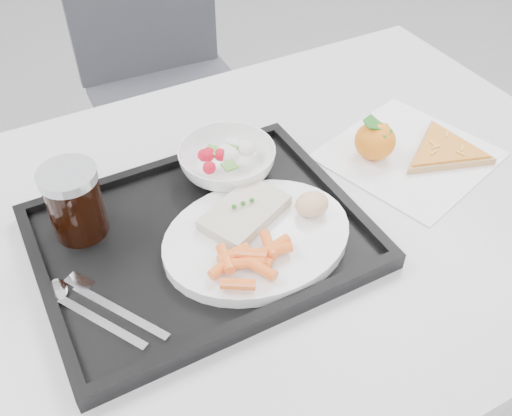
{
  "coord_description": "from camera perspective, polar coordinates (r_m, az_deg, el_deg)",
  "views": [
    {
      "loc": [
        -0.28,
        -0.25,
        1.35
      ],
      "look_at": [
        0.01,
        0.29,
        0.77
      ],
      "focal_mm": 40.0,
      "sensor_mm": 36.0,
      "label": 1
    }
  ],
  "objects": [
    {
      "name": "bread_roll",
      "position": [
        0.81,
        5.61,
        0.38
      ],
      "size": [
        0.05,
        0.05,
        0.03
      ],
      "color": "tan",
      "rests_on": "dinner_plate"
    },
    {
      "name": "pizza_slice",
      "position": [
        1.02,
        18.34,
        5.47
      ],
      "size": [
        0.21,
        0.21,
        0.02
      ],
      "color": "tan",
      "rests_on": "napkin"
    },
    {
      "name": "chair",
      "position": [
        1.67,
        -9.35,
        13.78
      ],
      "size": [
        0.44,
        0.44,
        0.93
      ],
      "color": "#36373D",
      "rests_on": "ground"
    },
    {
      "name": "salad_bowl",
      "position": [
        0.9,
        -2.92,
        4.69
      ],
      "size": [
        0.15,
        0.15,
        0.05
      ],
      "color": "white",
      "rests_on": "tray"
    },
    {
      "name": "tray",
      "position": [
        0.82,
        -5.5,
        -3.03
      ],
      "size": [
        0.45,
        0.35,
        0.03
      ],
      "color": "black",
      "rests_on": "table"
    },
    {
      "name": "fish_fillet",
      "position": [
        0.81,
        -1.13,
        -0.42
      ],
      "size": [
        0.14,
        0.12,
        0.02
      ],
      "color": "beige",
      "rests_on": "dinner_plate"
    },
    {
      "name": "cola_glass",
      "position": [
        0.82,
        -17.7,
        0.68
      ],
      "size": [
        0.08,
        0.08,
        0.11
      ],
      "color": "black",
      "rests_on": "tray"
    },
    {
      "name": "dinner_plate",
      "position": [
        0.79,
        0.1,
        -3.01
      ],
      "size": [
        0.27,
        0.27,
        0.02
      ],
      "color": "white",
      "rests_on": "tray"
    },
    {
      "name": "tangerine",
      "position": [
        0.97,
        11.82,
        6.6
      ],
      "size": [
        0.07,
        0.07,
        0.07
      ],
      "color": "orange",
      "rests_on": "napkin"
    },
    {
      "name": "napkin",
      "position": [
        1.0,
        15.05,
        5.12
      ],
      "size": [
        0.31,
        0.3,
        0.0
      ],
      "color": "white",
      "rests_on": "table"
    },
    {
      "name": "salad_contents",
      "position": [
        0.9,
        -3.18,
        5.41
      ],
      "size": [
        0.1,
        0.07,
        0.02
      ],
      "color": "red",
      "rests_on": "salad_bowl"
    },
    {
      "name": "table",
      "position": [
        0.91,
        -0.48,
        -3.88
      ],
      "size": [
        1.2,
        0.8,
        0.75
      ],
      "color": "#B1B1B3",
      "rests_on": "ground"
    },
    {
      "name": "carrot_pile",
      "position": [
        0.74,
        -0.54,
        -5.08
      ],
      "size": [
        0.12,
        0.08,
        0.02
      ],
      "color": "orange",
      "rests_on": "dinner_plate"
    },
    {
      "name": "cutlery",
      "position": [
        0.76,
        -16.34,
        -9.19
      ],
      "size": [
        0.12,
        0.16,
        0.01
      ],
      "color": "silver",
      "rests_on": "tray"
    }
  ]
}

